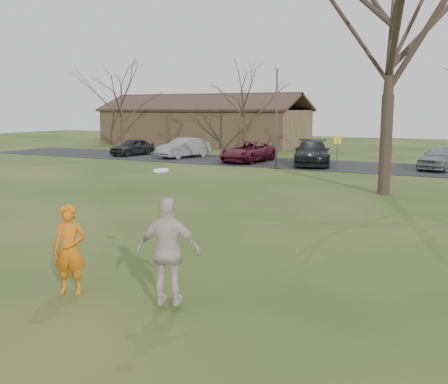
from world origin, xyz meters
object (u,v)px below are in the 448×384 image
at_px(building, 204,126).
at_px(big_tree, 392,25).
at_px(catching_play, 169,251).
at_px(car_1, 184,148).
at_px(player_defender, 70,250).
at_px(car_4, 441,157).
at_px(car_0, 132,147).
at_px(lamp_post, 277,103).
at_px(car_3, 312,153).
at_px(car_2, 248,152).

xyz_separation_m(building, big_tree, (22.00, -23.00, 5.07)).
bearing_deg(catching_play, car_1, 121.40).
relative_size(player_defender, building, 0.09).
distance_m(player_defender, big_tree, 16.84).
relative_size(car_1, car_4, 1.04).
bearing_deg(car_0, lamp_post, -3.13).
distance_m(car_0, building, 13.15).
relative_size(car_3, big_tree, 0.39).
distance_m(car_0, catching_play, 32.17).
xyz_separation_m(car_3, building, (-15.67, 13.45, 1.11)).
xyz_separation_m(car_4, catching_play, (-2.25, -25.79, 0.33)).
bearing_deg(car_3, car_1, 157.87).
distance_m(car_4, building, 26.44).
relative_size(lamp_post, big_tree, 0.45).
bearing_deg(car_4, car_1, -165.34).
bearing_deg(building, car_3, -40.64).
distance_m(car_0, car_2, 10.14).
distance_m(car_1, catching_play, 29.80).
distance_m(car_1, building, 13.96).
height_order(car_4, big_tree, big_tree).
distance_m(car_2, lamp_post, 4.78).
bearing_deg(player_defender, building, 92.79).
bearing_deg(lamp_post, car_1, 162.04).
distance_m(catching_play, lamp_post, 23.95).
bearing_deg(car_2, car_0, -178.16).
bearing_deg(big_tree, building, 133.73).
distance_m(car_2, catching_play, 26.64).
bearing_deg(car_2, catching_play, -63.86).
bearing_deg(car_0, car_3, 5.99).
bearing_deg(catching_play, lamp_post, 107.31).
height_order(car_2, building, building).
distance_m(car_1, car_3, 10.15).
relative_size(car_2, lamp_post, 0.78).
xyz_separation_m(catching_play, building, (-21.07, 38.20, 0.83)).
bearing_deg(catching_play, big_tree, 86.51).
bearing_deg(lamp_post, car_2, 144.79).
height_order(player_defender, car_0, player_defender).
height_order(player_defender, car_3, player_defender).
relative_size(car_2, building, 0.24).
bearing_deg(catching_play, car_4, 85.02).
xyz_separation_m(car_4, lamp_post, (-9.32, -3.09, 3.21)).
bearing_deg(car_0, car_2, 5.12).
xyz_separation_m(car_0, lamp_post, (12.99, -2.44, 3.28)).
bearing_deg(big_tree, lamp_post, 136.85).
bearing_deg(building, car_4, -28.02).
xyz_separation_m(car_1, car_4, (17.78, 0.35, -0.00)).
xyz_separation_m(player_defender, big_tree, (3.13, 15.38, 6.11)).
height_order(car_0, car_3, car_3).
bearing_deg(lamp_post, big_tree, -43.15).
relative_size(catching_play, big_tree, 0.18).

